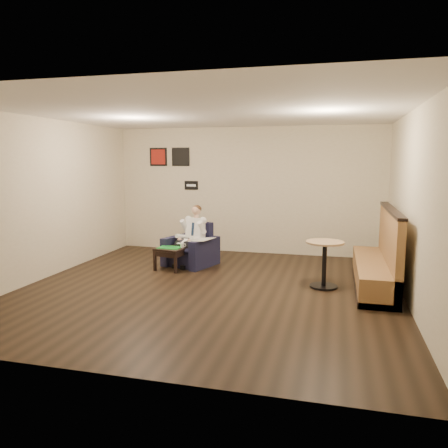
% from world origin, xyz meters
% --- Properties ---
extents(ground, '(6.00, 6.00, 0.00)m').
position_xyz_m(ground, '(0.00, 0.00, 0.00)').
color(ground, black).
rests_on(ground, ground).
extents(wall_back, '(6.00, 0.02, 2.80)m').
position_xyz_m(wall_back, '(0.00, 3.00, 1.40)').
color(wall_back, beige).
rests_on(wall_back, ground).
extents(wall_front, '(6.00, 0.02, 2.80)m').
position_xyz_m(wall_front, '(0.00, -3.00, 1.40)').
color(wall_front, beige).
rests_on(wall_front, ground).
extents(wall_left, '(0.02, 6.00, 2.80)m').
position_xyz_m(wall_left, '(-3.00, 0.00, 1.40)').
color(wall_left, beige).
rests_on(wall_left, ground).
extents(wall_right, '(0.02, 6.00, 2.80)m').
position_xyz_m(wall_right, '(3.00, 0.00, 1.40)').
color(wall_right, beige).
rests_on(wall_right, ground).
extents(ceiling, '(6.00, 6.00, 0.02)m').
position_xyz_m(ceiling, '(0.00, 0.00, 2.80)').
color(ceiling, white).
rests_on(ceiling, wall_back).
extents(seating_sign, '(0.32, 0.02, 0.20)m').
position_xyz_m(seating_sign, '(-1.30, 2.98, 1.50)').
color(seating_sign, black).
rests_on(seating_sign, wall_back).
extents(art_print_left, '(0.42, 0.03, 0.42)m').
position_xyz_m(art_print_left, '(-2.10, 2.98, 2.15)').
color(art_print_left, '#9F1C13').
rests_on(art_print_left, wall_back).
extents(art_print_right, '(0.42, 0.03, 0.42)m').
position_xyz_m(art_print_right, '(-1.55, 2.98, 2.15)').
color(art_print_right, black).
rests_on(art_print_right, wall_back).
extents(armchair, '(1.08, 1.08, 0.83)m').
position_xyz_m(armchair, '(-0.82, 1.49, 0.41)').
color(armchair, black).
rests_on(armchair, ground).
extents(seated_man, '(0.76, 0.94, 1.13)m').
position_xyz_m(seated_man, '(-0.85, 1.39, 0.57)').
color(seated_man, white).
rests_on(seated_man, armchair).
extents(lap_papers, '(0.25, 0.31, 0.01)m').
position_xyz_m(lap_papers, '(-0.88, 1.30, 0.51)').
color(lap_papers, white).
rests_on(lap_papers, seated_man).
extents(newspaper, '(0.46, 0.53, 0.01)m').
position_xyz_m(newspaper, '(-0.52, 1.30, 0.56)').
color(newspaper, silver).
rests_on(newspaper, armchair).
extents(side_table, '(0.61, 0.61, 0.42)m').
position_xyz_m(side_table, '(-1.05, 1.07, 0.21)').
color(side_table, black).
rests_on(side_table, ground).
extents(green_folder, '(0.44, 0.33, 0.01)m').
position_xyz_m(green_folder, '(-1.09, 1.05, 0.43)').
color(green_folder, green).
rests_on(green_folder, side_table).
extents(coffee_mug, '(0.09, 0.09, 0.09)m').
position_xyz_m(coffee_mug, '(-0.87, 1.14, 0.47)').
color(coffee_mug, white).
rests_on(coffee_mug, side_table).
extents(smartphone, '(0.15, 0.11, 0.01)m').
position_xyz_m(smartphone, '(-0.98, 1.20, 0.43)').
color(smartphone, black).
rests_on(smartphone, side_table).
extents(banquette, '(0.60, 2.50, 1.28)m').
position_xyz_m(banquette, '(2.59, 0.83, 0.64)').
color(banquette, brown).
rests_on(banquette, ground).
extents(cafe_table, '(0.71, 0.71, 0.77)m').
position_xyz_m(cafe_table, '(1.80, 0.57, 0.38)').
color(cafe_table, '#A48159').
rests_on(cafe_table, ground).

